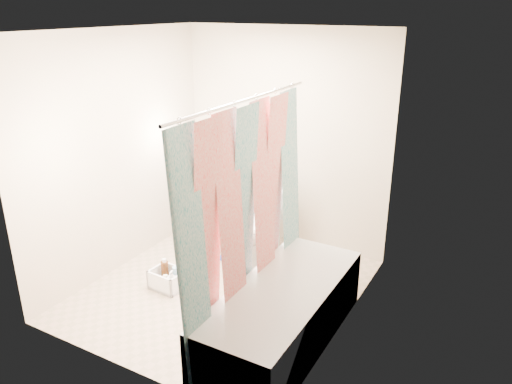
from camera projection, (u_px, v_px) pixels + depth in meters
The scene contains 14 objects.
floor at pixel (223, 289), 4.84m from camera, with size 2.60×2.60×0.00m, color tan.
ceiling at pixel (216, 30), 3.99m from camera, with size 2.40×2.60×0.02m, color silver.
wall_back at pixel (285, 139), 5.47m from camera, with size 2.40×0.02×2.40m, color #B6AB8C.
wall_front at pixel (114, 225), 3.35m from camera, with size 2.40×0.02×2.40m, color #B6AB8C.
wall_left at pixel (119, 153), 4.96m from camera, with size 0.02×2.60×2.40m, color #B6AB8C.
wall_right at pixel (350, 196), 3.86m from camera, with size 0.02×2.60×2.40m, color #B6AB8C.
bathtub at pixel (283, 313), 4.01m from camera, with size 0.70×1.75×0.50m.
curtain_rod at pixel (246, 100), 3.56m from camera, with size 0.02×0.02×1.90m, color silver.
shower_curtain at pixel (247, 219), 3.89m from camera, with size 0.06×1.75×1.80m, color white.
toilet at pixel (258, 226), 5.26m from camera, with size 0.44×0.78×0.80m, color white.
tank_lid at pixel (249, 224), 5.15m from camera, with size 0.49×0.21×0.04m, color white.
tank_internals at pixel (268, 186), 5.30m from camera, with size 0.19×0.08×0.26m.
plumber at pixel (228, 189), 5.26m from camera, with size 0.55×0.36×1.52m, color #0D1087.
cleaning_caddy at pixel (169, 280), 4.83m from camera, with size 0.34×0.28×0.24m.
Camera 1 is at (2.33, -3.50, 2.59)m, focal length 35.00 mm.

